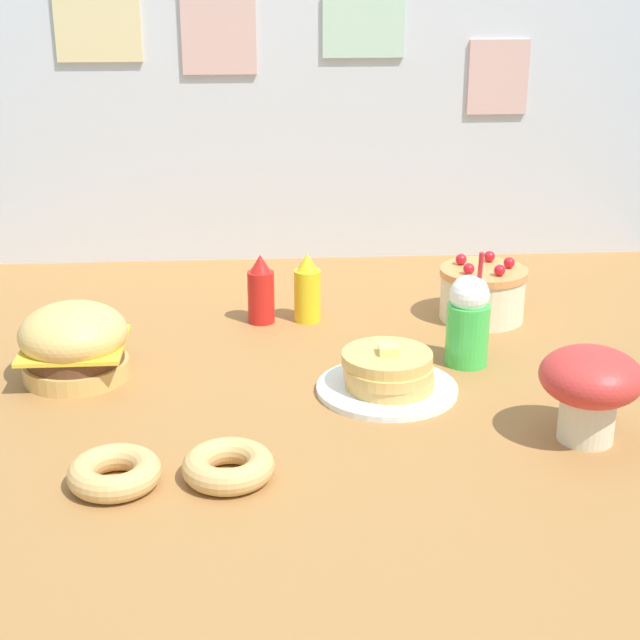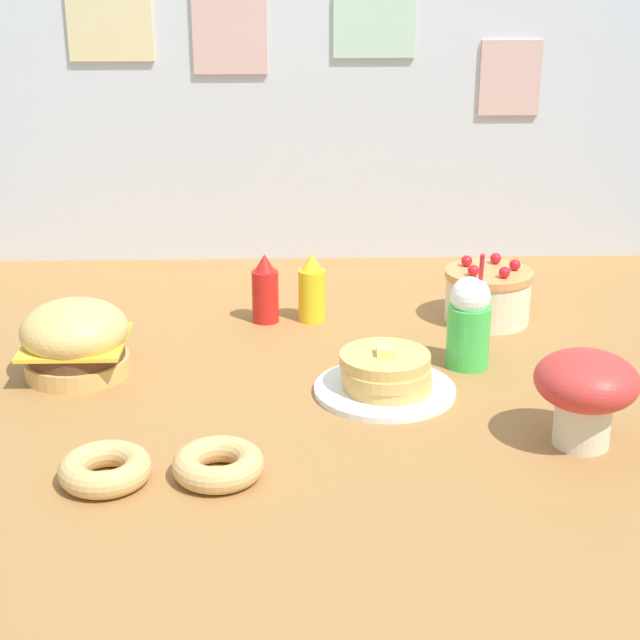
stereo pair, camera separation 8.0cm
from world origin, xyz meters
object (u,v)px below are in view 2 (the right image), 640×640
at_px(mustard_bottle, 312,290).
at_px(mushroom_stool, 586,389).
at_px(donut_pink_glaze, 105,468).
at_px(donut_chocolate, 218,464).
at_px(cream_soda_cup, 469,322).
at_px(pancake_stack, 386,376).
at_px(ketchup_bottle, 265,290).
at_px(layer_cake, 488,295).
at_px(burger, 75,340).

bearing_deg(mustard_bottle, mushroom_stool, -54.03).
height_order(donut_pink_glaze, donut_chocolate, same).
bearing_deg(cream_soda_cup, pancake_stack, -144.65).
height_order(pancake_stack, cream_soda_cup, cream_soda_cup).
bearing_deg(mushroom_stool, ketchup_bottle, 132.02).
xyz_separation_m(layer_cake, donut_chocolate, (-0.68, -0.83, -0.05)).
bearing_deg(mustard_bottle, layer_cake, -2.01).
height_order(pancake_stack, ketchup_bottle, ketchup_bottle).
relative_size(layer_cake, ketchup_bottle, 1.25).
bearing_deg(donut_chocolate, burger, 126.37).
distance_m(cream_soda_cup, mushroom_stool, 0.44).
relative_size(pancake_stack, cream_soda_cup, 1.13).
xyz_separation_m(pancake_stack, donut_chocolate, (-0.36, -0.37, -0.01)).
bearing_deg(ketchup_bottle, donut_chocolate, -94.85).
distance_m(mustard_bottle, cream_soda_cup, 0.50).
relative_size(mustard_bottle, donut_chocolate, 1.08).
xyz_separation_m(ketchup_bottle, mushroom_stool, (0.66, -0.73, 0.04)).
relative_size(pancake_stack, layer_cake, 1.36).
height_order(layer_cake, donut_pink_glaze, layer_cake).
height_order(layer_cake, donut_chocolate, layer_cake).
bearing_deg(pancake_stack, donut_pink_glaze, -146.09).
distance_m(layer_cake, cream_soda_cup, 0.33).
height_order(ketchup_bottle, mushroom_stool, mushroom_stool).
relative_size(burger, cream_soda_cup, 0.88).
relative_size(burger, donut_chocolate, 1.43).
bearing_deg(cream_soda_cup, ketchup_bottle, 147.12).
xyz_separation_m(pancake_stack, mustard_bottle, (-0.16, 0.48, 0.05)).
bearing_deg(mushroom_stool, layer_cake, 94.40).
bearing_deg(burger, mushroom_stool, -19.54).
xyz_separation_m(burger, ketchup_bottle, (0.44, 0.34, 0.00)).
bearing_deg(burger, donut_chocolate, -53.63).
bearing_deg(cream_soda_cup, mushroom_stool, -68.42).
xyz_separation_m(layer_cake, mustard_bottle, (-0.48, 0.02, 0.01)).
bearing_deg(donut_pink_glaze, layer_cake, 43.42).
relative_size(mustard_bottle, donut_pink_glaze, 1.08).
xyz_separation_m(burger, layer_cake, (1.05, 0.33, -0.01)).
xyz_separation_m(ketchup_bottle, mustard_bottle, (0.13, 0.00, 0.00)).
distance_m(burger, pancake_stack, 0.74).
relative_size(pancake_stack, donut_pink_glaze, 1.83).
height_order(mustard_bottle, mushroom_stool, mushroom_stool).
bearing_deg(ketchup_bottle, donut_pink_glaze, -108.41).
xyz_separation_m(pancake_stack, mushroom_stool, (0.38, -0.26, 0.08)).
height_order(donut_pink_glaze, mushroom_stool, mushroom_stool).
distance_m(donut_chocolate, mushroom_stool, 0.75).
bearing_deg(donut_chocolate, layer_cake, 50.83).
xyz_separation_m(mustard_bottle, donut_pink_glaze, (-0.41, -0.86, -0.06)).
xyz_separation_m(layer_cake, mushroom_stool, (0.06, -0.72, 0.05)).
xyz_separation_m(layer_cake, cream_soda_cup, (-0.11, -0.31, 0.04)).
bearing_deg(donut_pink_glaze, pancake_stack, 33.91).
distance_m(pancake_stack, donut_chocolate, 0.52).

